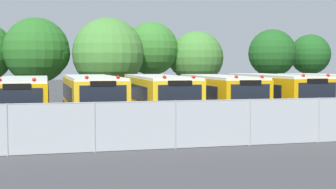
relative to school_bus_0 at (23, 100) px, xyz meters
The scene contains 15 objects.
ground_plane 9.03m from the school_bus_0, ahead, with size 160.00×160.00×0.00m, color #424244.
school_bus_0 is the anchor object (origin of this frame).
school_bus_1 3.52m from the school_bus_0, ahead, with size 2.78×9.75×2.77m.
school_bus_2 7.13m from the school_bus_0, ahead, with size 2.71×9.99×2.77m.
school_bus_3 10.65m from the school_bus_0, ahead, with size 2.67×9.47×2.75m.
school_bus_4 14.20m from the school_bus_0, ahead, with size 2.59×9.43×2.79m.
school_bus_5 17.79m from the school_bus_0, ahead, with size 2.66×10.17×2.78m.
tree_1 10.31m from the school_bus_0, 86.31° to the left, with size 4.72×4.68×6.60m.
tree_2 10.65m from the school_bus_0, 58.36° to the left, with size 5.11×5.11×6.61m.
tree_3 15.08m from the school_bus_0, 51.98° to the left, with size 4.21×4.21×6.62m.
tree_4 17.51m from the school_bus_0, 42.68° to the left, with size 4.52×4.32×5.98m.
tree_5 21.29m from the school_bus_0, 27.37° to the left, with size 3.80×3.80×6.07m.
tree_6 25.28m from the school_bus_0, 25.66° to the left, with size 3.37×3.37×5.80m.
chainlink_fence 12.04m from the school_bus_0, 40.82° to the right, with size 24.78×0.07×1.88m.
traffic_cone 6.81m from the school_bus_0, 68.28° to the right, with size 0.51×0.51×0.67m, color #EA5914.
Camera 1 is at (-7.61, -25.80, 3.26)m, focal length 51.55 mm.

